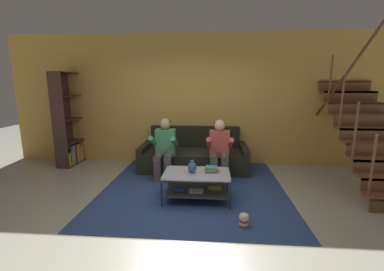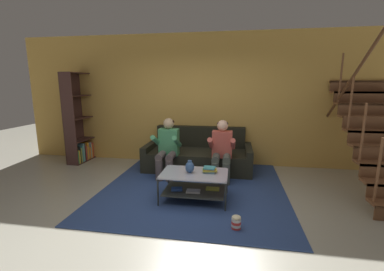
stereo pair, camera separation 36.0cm
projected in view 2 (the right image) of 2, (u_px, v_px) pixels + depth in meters
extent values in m
plane|color=#A9A795|center=(174.00, 210.00, 3.71)|extent=(16.80, 16.80, 0.00)
cube|color=gold|center=(198.00, 100.00, 5.81)|extent=(8.40, 0.12, 2.90)
cube|color=brown|center=(378.00, 131.00, 4.33)|extent=(1.04, 0.27, 0.04)
cube|color=brown|center=(382.00, 137.00, 4.23)|extent=(1.04, 0.02, 0.21)
cube|color=brown|center=(372.00, 117.00, 4.55)|extent=(1.04, 0.27, 0.04)
cube|color=brown|center=(375.00, 123.00, 4.45)|extent=(1.04, 0.02, 0.21)
cube|color=brown|center=(366.00, 104.00, 4.77)|extent=(1.04, 0.27, 0.04)
cube|color=brown|center=(369.00, 109.00, 4.67)|extent=(1.04, 0.02, 0.21)
cube|color=brown|center=(360.00, 92.00, 5.00)|extent=(1.04, 0.27, 0.04)
cube|color=brown|center=(363.00, 97.00, 4.89)|extent=(1.04, 0.02, 0.21)
cube|color=brown|center=(355.00, 82.00, 5.22)|extent=(1.04, 0.27, 0.04)
cube|color=brown|center=(358.00, 86.00, 5.11)|extent=(1.04, 0.02, 0.21)
cylinder|color=brown|center=(378.00, 171.00, 3.44)|extent=(0.04, 0.04, 0.90)
cylinder|color=brown|center=(363.00, 133.00, 3.88)|extent=(0.04, 0.04, 0.90)
cylinder|color=brown|center=(351.00, 103.00, 4.32)|extent=(0.04, 0.04, 0.90)
cylinder|color=brown|center=(341.00, 78.00, 4.76)|extent=(0.04, 0.04, 0.90)
cylinder|color=brown|center=(333.00, 58.00, 5.20)|extent=(0.04, 0.04, 0.90)
cylinder|color=brown|center=(354.00, 75.00, 4.23)|extent=(0.05, 2.18, 1.70)
cube|color=black|center=(198.00, 160.00, 5.49)|extent=(1.98, 0.99, 0.41)
cube|color=black|center=(201.00, 136.00, 5.80)|extent=(1.98, 0.18, 0.46)
cube|color=black|center=(151.00, 155.00, 5.65)|extent=(0.13, 0.99, 0.53)
cube|color=black|center=(248.00, 160.00, 5.31)|extent=(0.13, 0.99, 0.53)
cylinder|color=#5D5050|center=(159.00, 170.00, 4.82)|extent=(0.14, 0.14, 0.41)
cylinder|color=#5D5050|center=(169.00, 171.00, 4.79)|extent=(0.14, 0.14, 0.41)
cylinder|color=#5D5050|center=(161.00, 155.00, 4.95)|extent=(0.14, 0.42, 0.14)
cylinder|color=#5D5050|center=(172.00, 156.00, 4.91)|extent=(0.14, 0.42, 0.14)
cube|color=#479462|center=(169.00, 142.00, 5.09)|extent=(0.38, 0.22, 0.53)
cylinder|color=#479462|center=(156.00, 141.00, 4.94)|extent=(0.09, 0.49, 0.31)
cylinder|color=#479462|center=(177.00, 142.00, 4.87)|extent=(0.09, 0.49, 0.31)
sphere|color=tan|center=(169.00, 124.00, 5.02)|extent=(0.21, 0.21, 0.21)
ellipsoid|color=black|center=(169.00, 122.00, 5.03)|extent=(0.21, 0.21, 0.13)
cylinder|color=#4F564D|center=(215.00, 174.00, 4.65)|extent=(0.14, 0.14, 0.41)
cylinder|color=#4F564D|center=(226.00, 174.00, 4.62)|extent=(0.14, 0.14, 0.41)
cylinder|color=#4F564D|center=(216.00, 158.00, 4.78)|extent=(0.14, 0.42, 0.14)
cylinder|color=#4F564D|center=(227.00, 158.00, 4.74)|extent=(0.14, 0.42, 0.14)
cube|color=#C25347|center=(222.00, 144.00, 4.92)|extent=(0.38, 0.22, 0.51)
cylinder|color=#C25347|center=(211.00, 143.00, 4.77)|extent=(0.09, 0.49, 0.31)
cylinder|color=#C25347|center=(233.00, 144.00, 4.70)|extent=(0.09, 0.49, 0.31)
sphere|color=beige|center=(223.00, 126.00, 4.85)|extent=(0.21, 0.21, 0.21)
ellipsoid|color=black|center=(223.00, 124.00, 4.87)|extent=(0.21, 0.21, 0.13)
cube|color=#B1B3C5|center=(194.00, 173.00, 3.98)|extent=(1.03, 0.65, 0.02)
cube|color=#383B36|center=(194.00, 190.00, 4.04)|extent=(0.94, 0.60, 0.02)
cylinder|color=#282C2A|center=(158.00, 192.00, 3.80)|extent=(0.03, 0.03, 0.45)
cylinder|color=#282C2A|center=(226.00, 197.00, 3.64)|extent=(0.03, 0.03, 0.45)
cylinder|color=#282C2A|center=(169.00, 178.00, 4.41)|extent=(0.03, 0.03, 0.45)
cylinder|color=#282C2A|center=(227.00, 181.00, 4.25)|extent=(0.03, 0.03, 0.45)
cube|color=#2A50AE|center=(177.00, 189.00, 4.03)|extent=(0.20, 0.16, 0.03)
cube|color=silver|center=(193.00, 191.00, 3.95)|extent=(0.22, 0.14, 0.03)
cube|color=gold|center=(213.00, 189.00, 4.04)|extent=(0.21, 0.12, 0.03)
cube|color=navy|center=(196.00, 184.00, 4.70)|extent=(3.11, 3.49, 0.01)
cube|color=slate|center=(196.00, 184.00, 4.70)|extent=(1.71, 1.92, 0.00)
ellipsoid|color=#33558E|center=(190.00, 167.00, 3.97)|extent=(0.14, 0.14, 0.18)
cylinder|color=#33558E|center=(190.00, 162.00, 3.95)|extent=(0.06, 0.06, 0.04)
cube|color=#6A98B0|center=(209.00, 172.00, 4.00)|extent=(0.18, 0.14, 0.03)
cube|color=gold|center=(210.00, 170.00, 4.00)|extent=(0.25, 0.20, 0.02)
cube|color=orange|center=(210.00, 169.00, 3.99)|extent=(0.18, 0.15, 0.02)
cube|color=teal|center=(209.00, 168.00, 3.98)|extent=(0.19, 0.16, 0.02)
cube|color=#452A26|center=(69.00, 120.00, 5.60)|extent=(0.30, 0.03, 2.06)
cube|color=#452A26|center=(91.00, 116.00, 6.41)|extent=(0.30, 0.03, 2.06)
cube|color=#452A26|center=(75.00, 118.00, 6.03)|extent=(0.05, 0.86, 2.06)
cube|color=#452A26|center=(84.00, 160.00, 6.21)|extent=(0.33, 0.83, 0.02)
cube|color=#452A26|center=(82.00, 139.00, 6.11)|extent=(0.33, 0.83, 0.02)
cube|color=#452A26|center=(80.00, 118.00, 6.01)|extent=(0.33, 0.83, 0.02)
cube|color=#452A26|center=(79.00, 96.00, 5.91)|extent=(0.33, 0.83, 0.02)
cube|color=#452A26|center=(77.00, 73.00, 5.81)|extent=(0.33, 0.83, 0.02)
cube|color=#379350|center=(74.00, 158.00, 5.81)|extent=(0.23, 0.06, 0.29)
cube|color=gold|center=(75.00, 157.00, 5.86)|extent=(0.26, 0.05, 0.30)
cube|color=black|center=(77.00, 155.00, 5.89)|extent=(0.22, 0.04, 0.39)
cube|color=#B0BA48|center=(78.00, 155.00, 5.93)|extent=(0.23, 0.04, 0.33)
cube|color=teal|center=(78.00, 154.00, 5.98)|extent=(0.25, 0.05, 0.38)
cube|color=#6D9FAD|center=(80.00, 152.00, 6.02)|extent=(0.24, 0.05, 0.42)
cube|color=black|center=(81.00, 152.00, 6.06)|extent=(0.25, 0.04, 0.42)
cube|color=red|center=(82.00, 153.00, 6.10)|extent=(0.23, 0.04, 0.37)
cube|color=#9A7244|center=(84.00, 153.00, 6.14)|extent=(0.22, 0.04, 0.33)
cube|color=orange|center=(85.00, 151.00, 6.17)|extent=(0.20, 0.04, 0.42)
cube|color=#9B7144|center=(85.00, 151.00, 6.21)|extent=(0.25, 0.05, 0.41)
cube|color=orange|center=(87.00, 153.00, 6.27)|extent=(0.22, 0.04, 0.27)
cube|color=#7794AE|center=(87.00, 150.00, 6.30)|extent=(0.24, 0.04, 0.39)
cube|color=orange|center=(88.00, 151.00, 6.33)|extent=(0.23, 0.04, 0.35)
cube|color=#CE3C32|center=(89.00, 150.00, 6.37)|extent=(0.25, 0.04, 0.37)
cylinder|color=red|center=(236.00, 228.00, 3.24)|extent=(0.12, 0.12, 0.04)
cylinder|color=white|center=(236.00, 225.00, 3.23)|extent=(0.12, 0.12, 0.04)
cylinder|color=red|center=(236.00, 222.00, 3.22)|extent=(0.12, 0.12, 0.04)
cylinder|color=white|center=(236.00, 220.00, 3.21)|extent=(0.12, 0.12, 0.04)
ellipsoid|color=beige|center=(236.00, 217.00, 3.21)|extent=(0.11, 0.11, 0.04)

